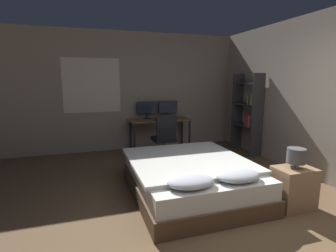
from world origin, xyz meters
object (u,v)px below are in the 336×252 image
(bed, at_px, (190,177))
(desk, at_px, (160,123))
(monitor_left, at_px, (147,109))
(keyboard, at_px, (162,120))
(office_chair, at_px, (164,142))
(bookshelf, at_px, (249,111))
(computer_mouse, at_px, (173,119))
(bedside_lamp, at_px, (296,156))
(monitor_right, at_px, (168,108))
(nightstand, at_px, (293,188))

(bed, bearing_deg, desk, 84.07)
(monitor_left, relative_size, keyboard, 1.35)
(office_chair, height_order, bookshelf, bookshelf)
(computer_mouse, bearing_deg, desk, 143.99)
(bedside_lamp, distance_m, monitor_right, 3.47)
(bed, distance_m, nightstand, 1.35)
(nightstand, distance_m, office_chair, 2.70)
(monitor_left, height_order, keyboard, monitor_left)
(computer_mouse, bearing_deg, office_chair, -125.89)
(nightstand, relative_size, office_chair, 0.57)
(nightstand, bearing_deg, monitor_left, 108.09)
(monitor_right, distance_m, office_chair, 1.12)
(nightstand, xyz_separation_m, bedside_lamp, (0.00, 0.00, 0.42))
(bedside_lamp, xyz_separation_m, monitor_right, (-0.59, 3.41, 0.26))
(desk, xyz_separation_m, monitor_right, (0.26, 0.19, 0.32))
(monitor_right, relative_size, computer_mouse, 6.64)
(nightstand, relative_size, keyboard, 1.56)
(bedside_lamp, relative_size, office_chair, 0.27)
(monitor_left, xyz_separation_m, computer_mouse, (0.52, -0.38, -0.21))
(monitor_left, bearing_deg, bed, -89.79)
(nightstand, bearing_deg, desk, 104.82)
(nightstand, height_order, bedside_lamp, bedside_lamp)
(nightstand, bearing_deg, bedside_lamp, 0.00)
(bed, xyz_separation_m, bookshelf, (2.03, 1.56, 0.70))
(desk, distance_m, keyboard, 0.22)
(nightstand, bearing_deg, monitor_right, 99.79)
(monitor_left, xyz_separation_m, bookshelf, (2.04, -1.07, 0.00))
(bed, distance_m, monitor_left, 2.72)
(monitor_right, bearing_deg, bed, -101.10)
(bed, xyz_separation_m, bedside_lamp, (1.10, -0.78, 0.44))
(bed, height_order, desk, desk)
(desk, height_order, bookshelf, bookshelf)
(computer_mouse, bearing_deg, monitor_left, 143.81)
(monitor_left, relative_size, monitor_right, 1.00)
(keyboard, bearing_deg, nightstand, -74.29)
(monitor_right, bearing_deg, nightstand, -80.21)
(nightstand, distance_m, bookshelf, 2.61)
(bedside_lamp, height_order, office_chair, office_chair)
(bed, relative_size, monitor_left, 4.30)
(monitor_right, bearing_deg, monitor_left, 180.00)
(desk, xyz_separation_m, monitor_left, (-0.26, 0.19, 0.32))
(computer_mouse, height_order, bookshelf, bookshelf)
(bookshelf, bearing_deg, nightstand, -111.62)
(keyboard, xyz_separation_m, office_chair, (-0.10, -0.50, -0.37))
(desk, bearing_deg, bedside_lamp, -75.18)
(bed, height_order, monitor_right, monitor_right)
(bedside_lamp, relative_size, desk, 0.18)
(office_chair, bearing_deg, desk, 81.71)
(bookshelf, bearing_deg, keyboard, 158.93)
(monitor_left, relative_size, office_chair, 0.50)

